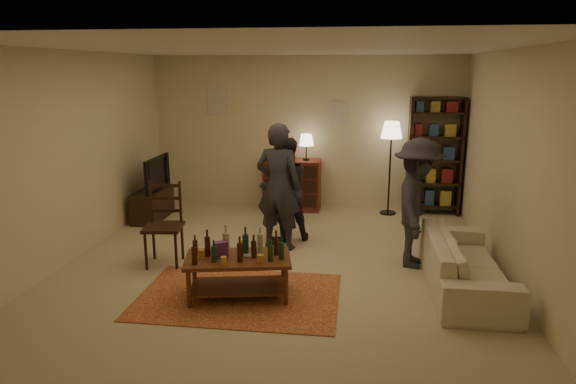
% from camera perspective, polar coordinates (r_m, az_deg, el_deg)
% --- Properties ---
extents(floor, '(6.00, 6.00, 0.00)m').
position_cam_1_polar(floor, '(6.69, -0.84, -8.09)').
color(floor, '#C6B793').
rests_on(floor, ground).
extents(room_shell, '(6.00, 6.00, 6.00)m').
position_cam_1_polar(room_shell, '(9.29, -2.10, 9.49)').
color(room_shell, beige).
rests_on(room_shell, ground).
extents(rug, '(2.20, 1.50, 0.01)m').
position_cam_1_polar(rug, '(5.84, -5.49, -11.44)').
color(rug, maroon).
rests_on(rug, ground).
extents(coffee_table, '(1.24, 0.83, 0.81)m').
position_cam_1_polar(coffee_table, '(5.68, -5.63, -7.70)').
color(coffee_table, brown).
rests_on(coffee_table, ground).
extents(dining_chair, '(0.52, 0.52, 1.08)m').
position_cam_1_polar(dining_chair, '(6.77, -13.58, -3.08)').
color(dining_chair, black).
rests_on(dining_chair, ground).
extents(tv_stand, '(0.40, 1.00, 1.06)m').
position_cam_1_polar(tv_stand, '(8.88, -14.85, -0.48)').
color(tv_stand, black).
rests_on(tv_stand, ground).
extents(dresser, '(1.00, 0.50, 1.36)m').
position_cam_1_polar(dresser, '(9.15, 0.50, 0.96)').
color(dresser, maroon).
rests_on(dresser, ground).
extents(bookshelf, '(0.90, 0.34, 2.02)m').
position_cam_1_polar(bookshelf, '(9.13, 15.95, 3.99)').
color(bookshelf, black).
rests_on(bookshelf, ground).
extents(floor_lamp, '(0.36, 0.36, 1.61)m').
position_cam_1_polar(floor_lamp, '(8.88, 11.41, 6.09)').
color(floor_lamp, black).
rests_on(floor_lamp, ground).
extents(sofa, '(0.81, 2.08, 0.61)m').
position_cam_1_polar(sofa, '(6.27, 19.06, -7.40)').
color(sofa, beige).
rests_on(sofa, ground).
extents(person_left, '(0.71, 0.54, 1.77)m').
position_cam_1_polar(person_left, '(7.06, -1.06, 0.59)').
color(person_left, '#292931').
rests_on(person_left, ground).
extents(person_right, '(0.91, 0.82, 1.52)m').
position_cam_1_polar(person_right, '(7.44, -0.36, 0.28)').
color(person_right, '#222329').
rests_on(person_right, ground).
extents(person_by_sofa, '(0.77, 1.15, 1.64)m').
position_cam_1_polar(person_by_sofa, '(6.63, 14.14, -1.22)').
color(person_by_sofa, '#2B2A32').
rests_on(person_by_sofa, ground).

